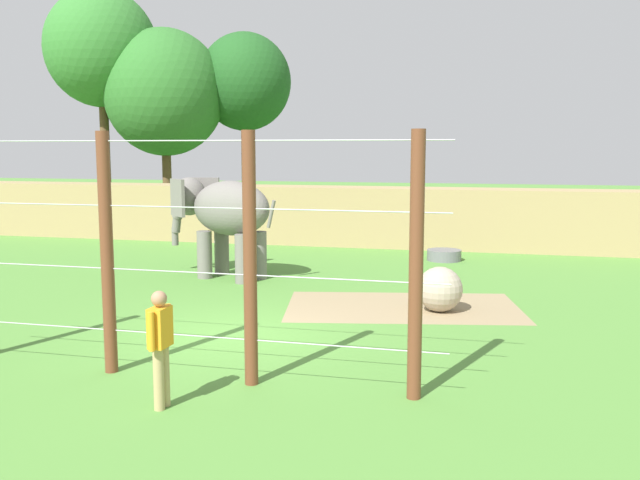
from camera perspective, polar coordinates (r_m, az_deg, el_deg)
ground_plane at (r=13.63m, az=-7.28°, el=-7.83°), size 120.00×120.00×0.00m
dirt_patch at (r=15.98m, az=6.85°, el=-5.50°), size 5.78×4.09×0.01m
embankment_wall at (r=25.86m, az=3.26°, el=1.99°), size 36.00×1.80×2.17m
elephant at (r=19.37m, az=-8.01°, el=2.29°), size 3.62×2.14×2.78m
enrichment_ball at (r=15.57m, az=9.87°, el=-4.03°), size 1.01×1.01×1.01m
cable_fence at (r=10.93m, az=-12.02°, el=-1.34°), size 8.61×0.21×3.88m
zookeeper at (r=9.91m, az=-13.04°, el=-8.33°), size 0.23×0.58×1.67m
water_tub at (r=22.66m, az=10.21°, el=-1.22°), size 1.10×1.10×0.35m
tree_far_left at (r=34.99m, az=-6.24°, el=12.80°), size 4.56×4.56×9.24m
tree_left_of_centre at (r=35.75m, az=-17.62°, el=14.81°), size 5.32×5.32×11.14m
tree_behind_wall at (r=34.66m, az=-12.72°, el=11.78°), size 5.77×5.77×9.29m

